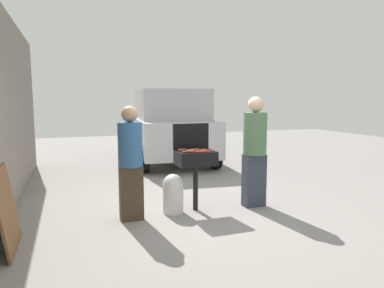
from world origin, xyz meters
TOP-DOWN VIEW (x-y plane):
  - ground_plane at (0.00, 0.00)m, footprint 24.00×24.00m
  - house_wall_side at (-2.78, 1.00)m, footprint 0.24×8.00m
  - bbq_grill at (0.05, -0.04)m, footprint 0.60×0.44m
  - grill_lid_open at (0.05, 0.18)m, footprint 0.60×0.05m
  - hot_dog_0 at (0.19, -0.19)m, footprint 0.13×0.04m
  - hot_dog_1 at (-0.06, -0.08)m, footprint 0.13×0.03m
  - hot_dog_2 at (0.14, -0.04)m, footprint 0.13×0.04m
  - hot_dog_3 at (-0.01, 0.03)m, footprint 0.13×0.03m
  - hot_dog_4 at (-0.04, -0.05)m, footprint 0.13×0.04m
  - hot_dog_5 at (0.16, -0.12)m, footprint 0.13×0.03m
  - hot_dog_6 at (0.06, -0.19)m, footprint 0.13×0.03m
  - hot_dog_7 at (-0.14, -0.12)m, footprint 0.13×0.04m
  - hot_dog_8 at (0.07, 0.06)m, footprint 0.13×0.03m
  - hot_dog_9 at (-0.02, -0.15)m, footprint 0.13×0.03m
  - hot_dog_10 at (-0.13, 0.10)m, footprint 0.13×0.03m
  - hot_dog_11 at (0.18, -0.01)m, footprint 0.13×0.04m
  - propane_tank at (-0.33, -0.07)m, footprint 0.32×0.32m
  - person_left at (-0.99, -0.16)m, footprint 0.35×0.35m
  - person_right at (1.04, -0.16)m, footprint 0.38×0.38m
  - parked_minivan at (0.91, 4.50)m, footprint 2.35×4.55m
  - leaning_board at (-2.53, -0.72)m, footprint 0.16×0.90m

SIDE VIEW (x-z plane):
  - ground_plane at x=0.00m, z-range 0.00..0.00m
  - propane_tank at x=-0.33m, z-range 0.01..0.63m
  - leaning_board at x=-2.53m, z-range 0.00..0.98m
  - bbq_grill at x=0.05m, z-range 0.33..1.28m
  - person_left at x=-0.99m, z-range 0.07..1.74m
  - hot_dog_0 at x=0.19m, z-range 0.95..0.98m
  - hot_dog_1 at x=-0.06m, z-range 0.95..0.98m
  - hot_dog_2 at x=0.14m, z-range 0.95..0.98m
  - hot_dog_3 at x=-0.01m, z-range 0.95..0.98m
  - hot_dog_4 at x=-0.04m, z-range 0.95..0.98m
  - hot_dog_5 at x=0.16m, z-range 0.95..0.98m
  - hot_dog_6 at x=0.06m, z-range 0.95..0.98m
  - hot_dog_7 at x=-0.14m, z-range 0.95..0.98m
  - hot_dog_8 at x=0.07m, z-range 0.95..0.98m
  - hot_dog_9 at x=-0.02m, z-range 0.95..0.98m
  - hot_dog_10 at x=-0.13m, z-range 0.95..0.98m
  - hot_dog_11 at x=0.18m, z-range 0.95..0.98m
  - person_right at x=1.04m, z-range 0.08..1.88m
  - parked_minivan at x=0.91m, z-range 0.02..2.04m
  - grill_lid_open at x=0.05m, z-range 0.95..1.37m
  - house_wall_side at x=-2.78m, z-range 0.00..3.15m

